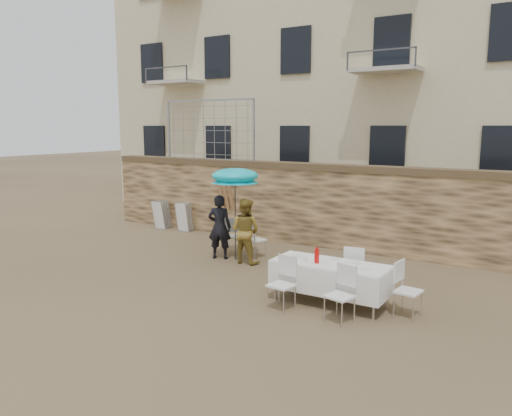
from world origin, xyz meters
The scene contains 18 objects.
ground centered at (0.00, 0.00, 0.00)m, with size 80.00×80.00×0.00m, color brown.
stone_wall centered at (0.00, 5.00, 1.10)m, with size 13.00×0.50×2.20m, color olive.
apartment_building centered at (0.00, 12.00, 7.50)m, with size 20.00×8.00×15.00m, color #C8BA91.
chain_link_fence centered at (-3.00, 5.00, 3.10)m, with size 3.20×0.06×1.80m, color gray, non-canonical shape.
man_suit centered at (-0.80, 2.44, 0.79)m, with size 0.58×0.38×1.59m, color black.
woman_dress centered at (-0.05, 2.44, 0.78)m, with size 0.76×0.59×1.55m, color gold.
umbrella centered at (-0.40, 2.54, 2.00)m, with size 1.17×1.17×2.12m.
couple_chair_left centered at (-0.80, 2.99, 0.48)m, with size 0.48×0.48×0.96m, color white, non-canonical shape.
couple_chair_right centered at (-0.10, 2.99, 0.48)m, with size 0.48×0.48×0.96m, color white, non-canonical shape.
banquet_table centered at (2.78, 0.91, 0.73)m, with size 2.10×0.85×0.78m.
soda_bottle centered at (2.58, 0.76, 0.91)m, with size 0.09×0.09×0.26m, color red.
table_chair_front_left centered at (2.18, 0.16, 0.48)m, with size 0.48×0.48×0.96m, color white, non-canonical shape.
table_chair_front_right centered at (3.28, 0.16, 0.48)m, with size 0.48×0.48×0.96m, color white, non-canonical shape.
table_chair_back centered at (2.98, 1.71, 0.48)m, with size 0.48×0.48×0.96m, color white, non-canonical shape.
table_chair_side centered at (4.18, 1.01, 0.48)m, with size 0.48×0.48×0.96m, color white, non-canonical shape.
chair_stack_left centered at (-4.52, 4.61, 0.46)m, with size 0.46×0.47×0.92m, color white, non-canonical shape.
chair_stack_right centered at (-3.62, 4.61, 0.46)m, with size 0.46×0.40×0.92m, color white, non-canonical shape.
wood_planks centered at (-2.02, 4.68, 1.00)m, with size 0.70×0.20×2.00m, color #A37749, non-canonical shape.
Camera 1 is at (6.24, -7.29, 3.23)m, focal length 35.00 mm.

